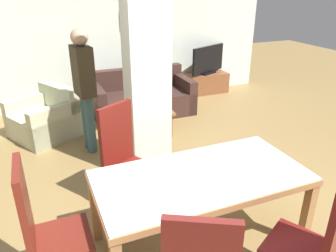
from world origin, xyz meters
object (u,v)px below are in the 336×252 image
dining_chair_head_left (45,228)px  standing_person (84,83)px  dining_table (201,188)px  coffee_table (153,122)px  tv_screen (208,60)px  armchair (46,120)px  dining_chair_far_left (124,156)px  sofa (142,99)px  tv_stand (207,83)px  dining_chair_near_right (315,239)px  bottle (161,107)px

dining_chair_head_left → standing_person: size_ratio=0.66×
dining_table → coffee_table: bearing=80.0°
dining_table → tv_screen: (2.29, 4.03, 0.12)m
armchair → tv_screen: 3.63m
dining_chair_far_left → armchair: size_ratio=0.99×
dining_chair_far_left → sofa: 2.76m
dining_chair_head_left → tv_screen: bearing=138.1°
dining_table → armchair: (-1.17, 3.04, -0.33)m
dining_chair_head_left → tv_stand: (3.61, 4.03, -0.38)m
dining_chair_far_left → standing_person: 1.52m
tv_stand → tv_screen: 0.51m
tv_stand → standing_person: size_ratio=0.52×
dining_chair_near_right → standing_person: 3.37m
coffee_table → tv_screen: size_ratio=0.62×
dining_chair_near_right → tv_screen: bearing=41.3°
coffee_table → tv_stand: (1.86, 1.59, 0.00)m
dining_chair_near_right → dining_table: bearing=90.0°
bottle → armchair: bearing=155.6°
dining_chair_head_left → standing_person: 2.44m
sofa → tv_screen: size_ratio=1.96×
sofa → coffee_table: bearing=82.1°
dining_table → tv_stand: size_ratio=2.06×
bottle → standing_person: (-1.11, 0.02, 0.51)m
dining_table → dining_chair_near_right: (0.47, -0.87, -0.01)m
armchair → tv_stand: 3.60m
tv_stand → tv_screen: (0.00, 0.00, 0.51)m
dining_chair_far_left → coffee_table: dining_chair_far_left is taller
standing_person → dining_chair_far_left: bearing=-2.4°
dining_chair_near_right → tv_screen: 5.23m
sofa → dining_chair_head_left: bearing=61.0°
tv_stand → armchair: bearing=-164.0°
coffee_table → armchair: bearing=159.6°
dining_chair_far_left → dining_chair_head_left: size_ratio=1.00×
armchair → bottle: size_ratio=4.95×
coffee_table → tv_screen: (1.86, 1.59, 0.51)m
dining_chair_near_right → armchair: (-1.64, 3.91, -0.33)m
dining_table → standing_person: 2.41m
dining_chair_head_left → sofa: dining_chair_head_left is taller
armchair → bottle: (1.68, -0.76, 0.24)m
armchair → coffee_table: size_ratio=2.05×
bottle → standing_person: 1.22m
tv_screen → standing_person: (-2.90, -1.73, 0.29)m
dining_chair_far_left → dining_chair_head_left: same height
dining_chair_head_left → dining_chair_far_left: bearing=134.8°
coffee_table → tv_screen: tv_screen is taller
dining_table → tv_screen: bearing=60.4°
dining_table → armchair: armchair is taller
dining_chair_head_left → coffee_table: dining_chair_head_left is taller
dining_chair_head_left → tv_screen: dining_chair_head_left is taller
dining_chair_far_left → tv_stand: dining_chair_far_left is taller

